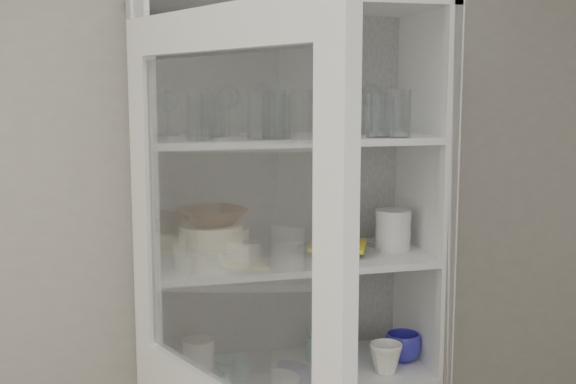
{
  "coord_description": "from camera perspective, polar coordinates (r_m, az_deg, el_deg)",
  "views": [
    {
      "loc": [
        -0.41,
        -1.01,
        1.81
      ],
      "look_at": [
        0.2,
        1.27,
        1.47
      ],
      "focal_mm": 45.0,
      "sensor_mm": 36.0,
      "label": 1
    }
  ],
  "objects": [
    {
      "name": "goblet_3",
      "position": [
        2.55,
        6.57,
        6.78
      ],
      "size": [
        0.08,
        0.08,
        0.19
      ],
      "primitive_type": null,
      "color": "silver",
      "rests_on": "shelf_glass"
    },
    {
      "name": "white_canister",
      "position": [
        2.48,
        -7.08,
        -12.89
      ],
      "size": [
        0.11,
        0.11,
        0.13
      ],
      "primitive_type": "cylinder",
      "rotation": [
        0.0,
        0.0,
        -0.05
      ],
      "color": "white",
      "rests_on": "shelf_mugs"
    },
    {
      "name": "plate_stack_front",
      "position": [
        2.29,
        -6.06,
        -4.97
      ],
      "size": [
        0.24,
        0.24,
        0.07
      ],
      "primitive_type": "cylinder",
      "color": "white",
      "rests_on": "shelf_plates"
    },
    {
      "name": "tumbler_9",
      "position": [
        2.37,
        -1.05,
        6.28
      ],
      "size": [
        0.09,
        0.09,
        0.15
      ],
      "primitive_type": "cylinder",
      "rotation": [
        0.0,
        0.0,
        0.31
      ],
      "color": "silver",
      "rests_on": "shelf_glass"
    },
    {
      "name": "white_ramekin",
      "position": [
        2.47,
        3.99,
        -3.39
      ],
      "size": [
        0.18,
        0.18,
        0.06
      ],
      "primitive_type": "cylinder",
      "rotation": [
        0.0,
        0.0,
        0.36
      ],
      "color": "white",
      "rests_on": "yellow_trivet"
    },
    {
      "name": "wall_back",
      "position": [
        2.6,
        -5.57,
        -3.3
      ],
      "size": [
        3.6,
        0.02,
        2.6
      ],
      "primitive_type": "cube",
      "color": "beige",
      "rests_on": "ground"
    },
    {
      "name": "terracotta_bowl",
      "position": [
        2.26,
        -6.1,
        -1.93
      ],
      "size": [
        0.26,
        0.26,
        0.05
      ],
      "primitive_type": "imported",
      "rotation": [
        0.0,
        0.0,
        0.3
      ],
      "color": "#563314",
      "rests_on": "cream_bowl"
    },
    {
      "name": "tumbler_10",
      "position": [
        2.37,
        3.18,
        5.95
      ],
      "size": [
        0.07,
        0.07,
        0.12
      ],
      "primitive_type": "cylinder",
      "rotation": [
        0.0,
        0.0,
        -0.11
      ],
      "color": "silver",
      "rests_on": "shelf_glass"
    },
    {
      "name": "tumbler_5",
      "position": [
        2.34,
        7.64,
        5.88
      ],
      "size": [
        0.07,
        0.07,
        0.13
      ],
      "primitive_type": "cylinder",
      "rotation": [
        0.0,
        0.0,
        0.09
      ],
      "color": "silver",
      "rests_on": "shelf_glass"
    },
    {
      "name": "tumbler_1",
      "position": [
        2.2,
        -2.36,
        6.03
      ],
      "size": [
        0.09,
        0.09,
        0.14
      ],
      "primitive_type": "cylinder",
      "rotation": [
        0.0,
        0.0,
        0.22
      ],
      "color": "silver",
      "rests_on": "shelf_glass"
    },
    {
      "name": "goblet_2",
      "position": [
        2.48,
        2.75,
        6.57
      ],
      "size": [
        0.08,
        0.08,
        0.17
      ],
      "primitive_type": null,
      "color": "silver",
      "rests_on": "shelf_glass"
    },
    {
      "name": "teal_jar",
      "position": [
        2.61,
        2.44,
        -12.07
      ],
      "size": [
        0.08,
        0.08,
        0.1
      ],
      "color": "teal",
      "rests_on": "shelf_mugs"
    },
    {
      "name": "tumbler_6",
      "position": [
        2.32,
        8.74,
        6.17
      ],
      "size": [
        0.08,
        0.08,
        0.15
      ],
      "primitive_type": "cylinder",
      "rotation": [
        0.0,
        0.0,
        0.05
      ],
      "color": "silver",
      "rests_on": "shelf_glass"
    },
    {
      "name": "tumbler_0",
      "position": [
        2.18,
        -6.97,
        6.13
      ],
      "size": [
        0.1,
        0.1,
        0.16
      ],
      "primitive_type": "cylinder",
      "rotation": [
        0.0,
        0.0,
        -0.33
      ],
      "color": "silver",
      "rests_on": "shelf_glass"
    },
    {
      "name": "glass_platter",
      "position": [
        2.48,
        3.98,
        -4.57
      ],
      "size": [
        0.31,
        0.31,
        0.02
      ],
      "primitive_type": "cylinder",
      "rotation": [
        0.0,
        0.0,
        -0.11
      ],
      "color": "silver",
      "rests_on": "shelf_plates"
    },
    {
      "name": "tumbler_4",
      "position": [
        2.31,
        7.03,
        6.01
      ],
      "size": [
        0.08,
        0.08,
        0.14
      ],
      "primitive_type": "cylinder",
      "rotation": [
        0.0,
        0.0,
        0.26
      ],
      "color": "silver",
      "rests_on": "shelf_glass"
    },
    {
      "name": "pantry_cabinet",
      "position": [
        2.58,
        -0.37,
        -11.64
      ],
      "size": [
        1.0,
        0.45,
        2.1
      ],
      "color": "silver",
      "rests_on": "floor"
    },
    {
      "name": "tumbler_7",
      "position": [
        2.32,
        -6.04,
        6.08
      ],
      "size": [
        0.09,
        0.09,
        0.14
      ],
      "primitive_type": "cylinder",
      "rotation": [
        0.0,
        0.0,
        0.33
      ],
      "color": "silver",
      "rests_on": "shelf_glass"
    },
    {
      "name": "measuring_cups",
      "position": [
        2.43,
        -6.74,
        -14.45
      ],
      "size": [
        0.11,
        0.11,
        0.04
      ],
      "primitive_type": "cylinder",
      "color": "silver",
      "rests_on": "shelf_mugs"
    },
    {
      "name": "mug_white",
      "position": [
        2.52,
        7.73,
        -12.87
      ],
      "size": [
        0.14,
        0.14,
        0.1
      ],
      "primitive_type": "imported",
      "rotation": [
        0.0,
        0.0,
        -0.3
      ],
      "color": "white",
      "rests_on": "shelf_mugs"
    },
    {
      "name": "tumbler_3",
      "position": [
        2.22,
        -1.14,
        6.13
      ],
      "size": [
        0.1,
        0.1,
        0.15
      ],
      "primitive_type": "cylinder",
      "rotation": [
        0.0,
        0.0,
        -0.34
      ],
      "color": "silver",
      "rests_on": "shelf_glass"
    },
    {
      "name": "goblet_1",
      "position": [
        2.4,
        -4.69,
        6.61
      ],
      "size": [
        0.08,
        0.08,
        0.18
      ],
      "primitive_type": null,
      "color": "silver",
      "rests_on": "shelf_glass"
    },
    {
      "name": "grey_bowl_stack",
      "position": [
        2.52,
        8.3,
        -2.98
      ],
      "size": [
        0.12,
        0.12,
        0.14
      ],
      "primitive_type": "cylinder",
      "color": "silver",
      "rests_on": "shelf_plates"
    },
    {
      "name": "goblet_0",
      "position": [
        2.38,
        -9.42,
        6.32
      ],
      "size": [
        0.07,
        0.07,
        0.16
      ],
      "primitive_type": null,
      "color": "silver",
      "rests_on": "shelf_glass"
    },
    {
      "name": "tumbler_2",
      "position": [
        2.23,
        -0.67,
        6.02
      ],
      "size": [
        0.08,
        0.08,
        0.14
      ],
      "primitive_type": "cylinder",
      "rotation": [
        0.0,
        0.0,
        -0.23
      ],
      "color": "silver",
      "rests_on": "shelf_glass"
    },
    {
      "name": "tumbler_11",
      "position": [
        2.42,
        5.37,
        6.06
      ],
      "size": [
        0.09,
        0.09,
        0.13
      ],
      "primitive_type": "cylinder",
      "rotation": [
        0.0,
        0.0,
        0.4
      ],
      "color": "silver",
      "rests_on": "shelf_glass"
    },
    {
      "name": "mug_blue",
      "position": [
        2.63,
        9.06,
        -12.01
      ],
      "size": [
        0.13,
        0.13,
        0.1
      ],
      "primitive_type": "imported",
      "rotation": [
        0.0,
        0.0,
        0.04
      ],
      "color": "#2730A3",
      "rests_on": "shelf_mugs"
    },
    {
      "name": "cream_bowl",
      "position": [
        2.27,
        -6.08,
        -3.34
      ],
      "size": [
        0.24,
        0.24,
        0.06
      ],
      "primitive_type": "cylinder",
      "rotation": [
        0.0,
        0.0,
        0.21
      ],
      "color": "#F7EBC2",
      "rests_on": "plate_stack_front"
    },
    {
      "name": "mug_teal",
      "position": [
        2.66,
        4.38,
        -11.75
      ],
      "size": [
        0.14,
        0.14,
        0.1
      ],
      "primitive_type": "imported",
      "rotation": [
        0.0,
        0.0,
        0.34
      ],
      "color": "teal",
      "rests_on": "shelf_mugs"
    },
    {
      "name": "tumbler_8",
      "position": [
        2.34,
        -5.8,
        6.03
      ],
      "size": [
        0.07,
        0.07,
        0.14
      ],
      "primitive_type": "cylinder",
      "rotation": [
        0.0,
        0.0,
        0.07
      ],
      "color": "silver",
      "rests_on": "shelf_glass"
    },
    {
      "name": "plate_stack_back",
      "position": [
        2.48,
        -5.23,
        -3.74
      ],
      "size": [
        0.19,
        0.19,
        0.08
      ],
      "primitive_type": "cylinder",
      "color": "white",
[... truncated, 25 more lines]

